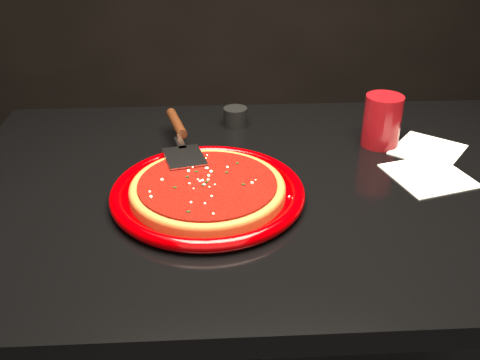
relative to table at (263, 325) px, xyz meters
name	(u,v)px	position (x,y,z in m)	size (l,w,h in m)	color
table	(263,325)	(0.00, 0.00, 0.00)	(1.20, 0.80, 0.75)	black
plate	(208,192)	(-0.11, -0.06, 0.39)	(0.35, 0.35, 0.03)	#730001
pizza_crust	(208,190)	(-0.11, -0.06, 0.39)	(0.28, 0.28, 0.01)	brown
pizza_crust_rim	(208,187)	(-0.11, -0.06, 0.40)	(0.28, 0.28, 0.02)	brown
pizza_sauce	(208,185)	(-0.11, -0.06, 0.40)	(0.25, 0.25, 0.01)	maroon
parmesan_dusting	(207,181)	(-0.11, -0.06, 0.41)	(0.24, 0.24, 0.01)	beige
basil_flecks	(207,182)	(-0.11, -0.06, 0.41)	(0.22, 0.22, 0.00)	black
pizza_server	(181,137)	(-0.17, 0.12, 0.42)	(0.09, 0.31, 0.02)	silver
cup	(382,121)	(0.26, 0.15, 0.43)	(0.08, 0.08, 0.11)	maroon
napkin_a	(429,176)	(0.32, 0.00, 0.38)	(0.14, 0.14, 0.00)	silver
napkin_b	(428,150)	(0.36, 0.11, 0.38)	(0.13, 0.14, 0.00)	silver
ramekin	(235,117)	(-0.05, 0.27, 0.40)	(0.06, 0.06, 0.04)	black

